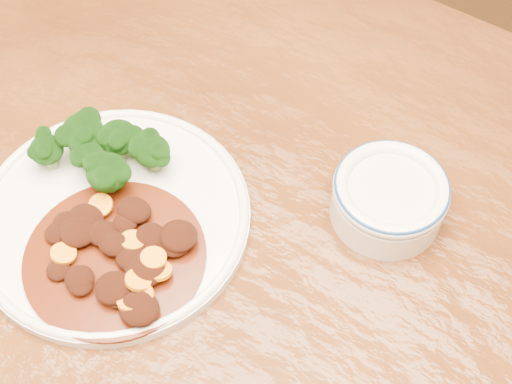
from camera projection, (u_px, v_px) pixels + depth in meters
The scene contains 5 objects.
dining_table at pixel (236, 318), 0.72m from camera, with size 1.57×1.02×0.75m.
dinner_plate at pixel (113, 216), 0.68m from camera, with size 0.26×0.26×0.02m.
broccoli_florets at pixel (101, 149), 0.69m from camera, with size 0.12×0.08×0.05m.
mince_stew at pixel (120, 253), 0.64m from camera, with size 0.17×0.17×0.03m.
dip_bowl at pixel (389, 197), 0.67m from camera, with size 0.11×0.11×0.05m.
Camera 1 is at (0.17, -0.25, 1.33)m, focal length 50.00 mm.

